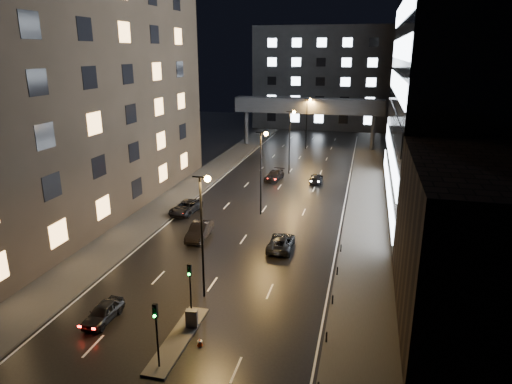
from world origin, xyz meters
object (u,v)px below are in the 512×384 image
car_toward_b (316,178)px  car_toward_a (281,242)px  car_away_d (274,175)px  utility_cabinet (192,318)px  car_away_a (103,312)px  car_away_b (199,231)px  car_away_c (186,207)px

car_toward_b → car_toward_a: bearing=87.1°
car_away_d → car_toward_a: 25.59m
utility_cabinet → car_toward_b: bearing=74.3°
car_toward_a → utility_cabinet: size_ratio=3.90×
car_away_a → car_away_b: bearing=87.0°
car_toward_a → utility_cabinet: 15.49m
car_away_c → car_toward_a: 15.31m
car_away_d → utility_cabinet: 40.05m
car_away_b → car_away_c: bearing=119.2°
car_away_a → car_away_c: 23.44m
car_toward_a → utility_cabinet: bearing=75.4°
car_toward_b → car_away_c: bearing=50.2°
car_away_c → car_away_d: size_ratio=1.07×
car_away_a → car_away_c: car_away_c is taller
car_away_b → car_away_a: bearing=-97.8°
car_toward_a → car_toward_b: bearing=-92.5°
car_away_a → car_away_d: (4.49, 40.59, 0.06)m
car_away_a → utility_cabinet: utility_cabinet is taller
car_toward_a → car_toward_b: car_toward_a is taller
car_toward_a → utility_cabinet: utility_cabinet is taller
car_away_a → utility_cabinet: bearing=7.0°
car_away_a → car_away_b: (1.39, 16.25, 0.15)m
car_away_d → car_toward_b: 6.42m
car_toward_a → car_away_a: bearing=55.5°
car_away_c → car_toward_b: size_ratio=1.20×
car_toward_b → utility_cabinet: bearing=82.5°
car_away_c → car_toward_a: size_ratio=1.04×
car_away_b → car_away_d: (3.10, 24.33, -0.09)m
car_away_b → car_toward_b: size_ratio=1.12×
car_away_b → car_away_d: bearing=79.8°
car_away_a → car_away_c: size_ratio=0.74×
car_away_c → utility_cabinet: 24.63m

